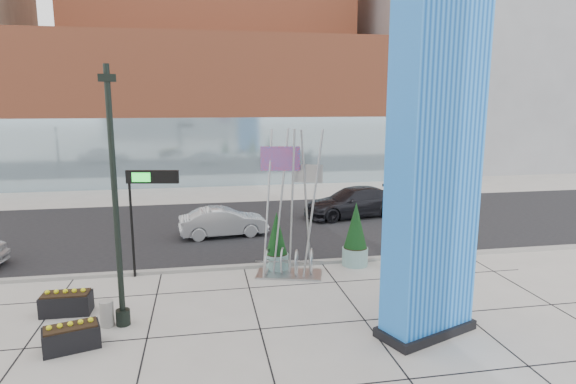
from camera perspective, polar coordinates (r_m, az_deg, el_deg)
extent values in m
plane|color=#9E9991|center=(14.55, -7.85, -14.37)|extent=(160.00, 160.00, 0.00)
cube|color=black|center=(23.99, -8.91, -4.25)|extent=(80.00, 12.00, 0.02)
cube|color=gray|center=(18.23, -8.42, -8.91)|extent=(80.00, 0.30, 0.12)
cube|color=#A34E2F|center=(40.22, -8.34, 9.66)|extent=(34.00, 10.00, 11.00)
cube|color=#8CA5B2|center=(35.60, -7.93, 4.71)|extent=(34.00, 0.60, 5.00)
cube|color=slate|center=(52.43, 20.60, 13.15)|extent=(20.00, 18.00, 18.00)
cube|color=#0C4BB6|center=(12.71, 16.98, 2.74)|extent=(2.68, 1.84, 8.97)
cube|color=black|center=(13.96, 15.97, -15.26)|extent=(2.94, 2.10, 0.25)
cylinder|color=black|center=(13.58, -19.80, -0.98)|extent=(0.16, 0.16, 7.08)
cylinder|color=black|center=(14.59, -18.95, -13.86)|extent=(0.39, 0.39, 0.44)
cube|color=black|center=(13.34, -20.68, 12.54)|extent=(0.47, 0.28, 0.19)
cube|color=#A1A4A6|center=(17.55, 0.15, -9.68)|extent=(2.54, 1.74, 0.06)
cylinder|color=#A1A4A6|center=(16.51, -2.22, -1.61)|extent=(0.09, 0.09, 5.25)
cylinder|color=#A1A4A6|center=(16.93, -0.99, -1.30)|extent=(0.09, 0.09, 5.25)
cylinder|color=#A1A4A6|center=(16.75, 0.57, -1.43)|extent=(0.09, 0.09, 5.25)
cylinder|color=#A1A4A6|center=(17.14, 1.93, -1.15)|extent=(0.09, 0.09, 5.25)
cylinder|color=#A1A4A6|center=(16.75, 3.15, -1.44)|extent=(0.09, 0.09, 5.25)
torus|color=#A1A4A6|center=(17.18, -2.40, -8.47)|extent=(0.33, 0.94, 0.96)
torus|color=#A1A4A6|center=(17.45, -0.77, -8.16)|extent=(0.33, 0.94, 0.96)
torus|color=#A1A4A6|center=(17.34, 1.08, -8.28)|extent=(0.33, 0.94, 0.96)
torus|color=#A1A4A6|center=(17.64, 2.63, -7.95)|extent=(0.33, 0.94, 0.96)
cube|color=red|center=(16.52, -0.92, 3.94)|extent=(1.35, 0.33, 0.84)
cube|color=#A1A4A6|center=(16.87, 2.20, 2.28)|extent=(1.00, 0.44, 0.63)
cylinder|color=gray|center=(14.60, -20.68, -13.32)|extent=(0.38, 0.38, 0.73)
cylinder|color=black|center=(17.68, -18.02, -3.76)|extent=(0.09, 0.09, 3.78)
cube|color=black|center=(17.25, -15.68, 1.82)|extent=(1.80, 0.49, 0.45)
cube|color=#19D833|center=(17.20, -16.91, 1.73)|extent=(0.62, 0.13, 0.31)
cylinder|color=#7CA8A3|center=(19.26, 13.07, -7.23)|extent=(0.88, 0.88, 0.61)
cylinder|color=black|center=(19.17, 13.11, -6.35)|extent=(0.81, 0.81, 0.05)
cone|color=black|center=(18.96, 13.21, -4.07)|extent=(0.79, 0.79, 1.58)
cylinder|color=#7CA8A3|center=(18.63, 7.94, -7.55)|extent=(0.98, 0.98, 0.68)
cylinder|color=black|center=(18.53, 7.97, -6.55)|extent=(0.90, 0.90, 0.06)
cone|color=black|center=(18.29, 8.04, -3.92)|extent=(0.88, 0.88, 1.76)
cylinder|color=#7CA8A3|center=(17.96, -1.36, -8.27)|extent=(0.88, 0.88, 0.61)
cylinder|color=black|center=(17.86, -1.36, -7.33)|extent=(0.81, 0.81, 0.05)
cone|color=black|center=(17.63, -1.37, -4.89)|extent=(0.79, 0.79, 1.58)
cube|color=black|center=(15.86, -24.77, -11.95)|extent=(1.40, 0.72, 0.59)
cube|color=black|center=(15.75, -24.86, -10.88)|extent=(1.30, 0.62, 0.06)
cube|color=black|center=(13.76, -24.28, -15.49)|extent=(1.48, 1.03, 0.57)
cube|color=black|center=(13.63, -24.38, -14.33)|extent=(1.36, 0.91, 0.06)
imported|color=#AFB2B7|center=(22.38, -7.66, -3.58)|extent=(4.14, 1.83, 1.32)
imported|color=black|center=(26.13, 7.73, -1.23)|extent=(5.73, 3.14, 1.57)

